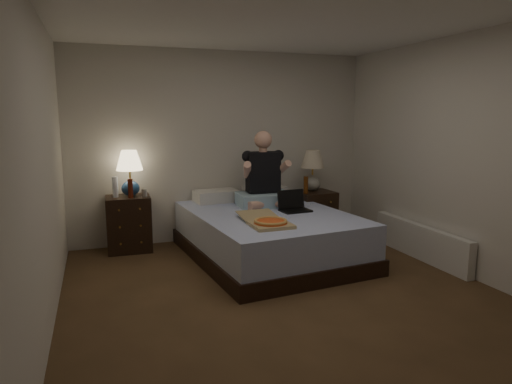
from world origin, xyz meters
name	(u,v)px	position (x,y,z in m)	size (l,w,h in m)	color
floor	(288,298)	(0.00, 0.00, 0.00)	(4.00, 4.50, 0.00)	brown
ceiling	(292,14)	(0.00, 0.00, 2.50)	(4.00, 4.50, 0.00)	white
wall_back	(223,146)	(0.00, 2.25, 1.25)	(4.00, 2.50, 0.00)	silver
wall_front	(503,218)	(0.00, -2.25, 1.25)	(4.00, 2.50, 0.00)	silver
wall_left	(40,173)	(-2.00, 0.00, 1.25)	(4.50, 2.50, 0.00)	silver
wall_right	(469,157)	(2.00, 0.00, 1.25)	(4.50, 2.50, 0.00)	silver
bed	(268,235)	(0.26, 1.20, 0.27)	(1.64, 2.19, 0.55)	#6177C2
nightstand_left	(129,223)	(-1.27, 2.05, 0.34)	(0.53, 0.47, 0.68)	black
nightstand_right	(315,214)	(1.19, 1.84, 0.32)	(0.49, 0.44, 0.64)	black
lamp_left	(130,173)	(-1.23, 2.05, 0.96)	(0.32, 0.32, 0.56)	navy
lamp_right	(312,171)	(1.17, 1.91, 0.92)	(0.32, 0.32, 0.56)	gray
water_bottle	(115,187)	(-1.41, 2.02, 0.81)	(0.07, 0.07, 0.25)	white
soda_can	(144,193)	(-1.08, 1.92, 0.73)	(0.07, 0.07, 0.10)	beige
beer_bottle_left	(130,188)	(-1.24, 1.92, 0.80)	(0.06, 0.06, 0.23)	#5A1C0C
beer_bottle_right	(306,185)	(1.00, 1.75, 0.75)	(0.06, 0.06, 0.23)	#5F2F0D
person	(264,169)	(0.34, 1.57, 1.01)	(0.66, 0.52, 0.93)	black
laptop	(296,201)	(0.57, 1.13, 0.67)	(0.34, 0.28, 0.24)	black
pizza_box	(271,223)	(0.04, 0.56, 0.59)	(0.40, 0.76, 0.08)	tan
radiator	(420,242)	(1.93, 0.58, 0.20)	(0.10, 1.60, 0.40)	silver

